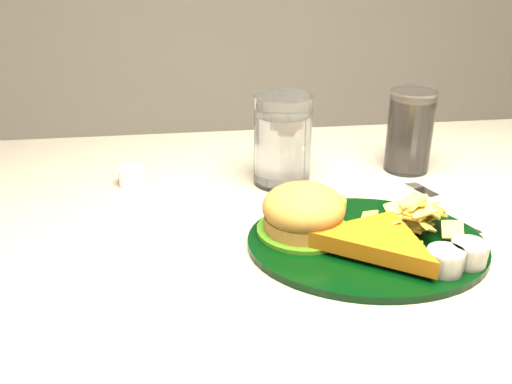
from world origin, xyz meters
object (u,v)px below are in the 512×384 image
Objects in this scene: cola_glass at (410,131)px; dinner_plate at (368,223)px; water_glass at (282,140)px; fork_napkin at (443,214)px.

dinner_plate is at bearing -120.95° from cola_glass.
cola_glass is (0.20, 0.02, -0.00)m from water_glass.
water_glass is 1.04× the size of cola_glass.
dinner_plate is at bearing -71.91° from water_glass.
fork_napkin is (0.19, -0.14, -0.06)m from water_glass.
dinner_plate is 0.22m from water_glass.
cola_glass is at bearing 69.30° from dinner_plate.
cola_glass is 0.18m from fork_napkin.
dinner_plate is 0.27m from cola_glass.
fork_napkin is at bearing -94.36° from cola_glass.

